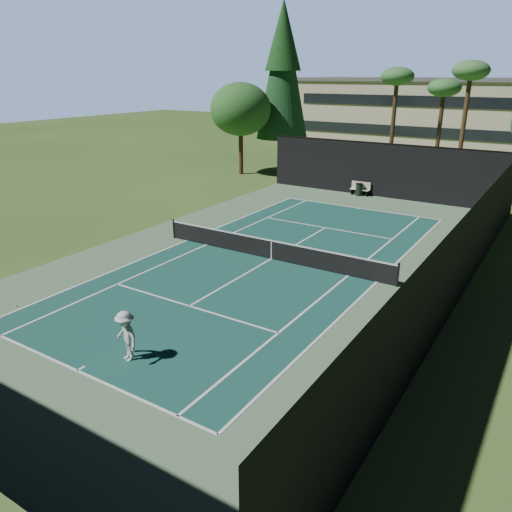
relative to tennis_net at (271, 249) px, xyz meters
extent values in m
plane|color=#395A22|center=(0.00, 0.00, -0.56)|extent=(160.00, 160.00, 0.00)
cube|color=#587B56|center=(0.00, 0.00, -0.55)|extent=(18.00, 32.00, 0.01)
cube|color=#174B43|center=(0.00, 0.00, -0.55)|extent=(10.97, 23.77, 0.01)
cube|color=white|center=(0.00, -11.88, -0.54)|extent=(10.97, 0.10, 0.01)
cube|color=white|center=(0.00, 11.88, -0.54)|extent=(10.97, 0.10, 0.01)
cube|color=white|center=(0.00, -6.40, -0.54)|extent=(8.23, 0.10, 0.01)
cube|color=white|center=(0.00, 6.40, -0.54)|extent=(8.23, 0.10, 0.01)
cube|color=white|center=(-5.49, 0.00, -0.54)|extent=(0.10, 23.77, 0.01)
cube|color=white|center=(5.49, 0.00, -0.54)|extent=(0.10, 23.77, 0.01)
cube|color=white|center=(-4.12, 0.00, -0.54)|extent=(0.10, 23.77, 0.01)
cube|color=white|center=(4.12, 0.00, -0.54)|extent=(0.10, 23.77, 0.01)
cube|color=white|center=(0.00, 0.00, -0.54)|extent=(0.10, 12.80, 0.01)
cube|color=white|center=(0.00, -11.73, -0.54)|extent=(0.10, 0.30, 0.01)
cube|color=white|center=(0.00, 11.73, -0.54)|extent=(0.10, 0.30, 0.01)
cylinder|color=black|center=(-6.40, 0.00, -0.01)|extent=(0.10, 0.10, 1.10)
cylinder|color=black|center=(6.40, 0.00, -0.01)|extent=(0.10, 0.10, 1.10)
cube|color=black|center=(0.00, 0.00, -0.06)|extent=(12.80, 0.02, 0.92)
cube|color=white|center=(0.00, 0.00, 0.43)|extent=(12.80, 0.04, 0.07)
cube|color=white|center=(0.00, 0.00, -0.06)|extent=(0.05, 0.03, 0.92)
cube|color=black|center=(0.00, 16.00, 1.44)|extent=(18.00, 0.04, 4.00)
cube|color=black|center=(9.00, 0.00, 1.44)|extent=(0.04, 32.00, 4.00)
cube|color=black|center=(-9.00, 0.00, 1.44)|extent=(0.04, 32.00, 4.00)
cube|color=black|center=(0.00, 16.00, 3.44)|extent=(18.00, 0.06, 0.06)
imported|color=silver|center=(0.85, -10.53, 0.31)|extent=(1.26, 0.95, 1.73)
sphere|color=#C6D931|center=(-5.84, -10.14, -0.52)|extent=(0.08, 0.08, 0.08)
sphere|color=#D4E734|center=(-2.62, 1.35, -0.53)|extent=(0.06, 0.06, 0.06)
sphere|color=#BCDF32|center=(3.14, 2.36, -0.53)|extent=(0.06, 0.06, 0.06)
sphere|color=#C9D12F|center=(-4.79, 3.63, -0.52)|extent=(0.07, 0.07, 0.07)
cube|color=beige|center=(-1.47, 15.66, -0.11)|extent=(1.50, 0.45, 0.05)
cube|color=beige|center=(-1.47, 15.86, 0.19)|extent=(1.50, 0.06, 0.55)
cube|color=black|center=(-2.07, 15.66, -0.35)|extent=(0.06, 0.40, 0.42)
cube|color=black|center=(-0.87, 15.66, -0.35)|extent=(0.06, 0.40, 0.42)
cylinder|color=black|center=(-1.47, 15.51, -0.11)|extent=(0.52, 0.52, 0.90)
cylinder|color=black|center=(-1.47, 15.51, 0.36)|extent=(0.56, 0.56, 0.05)
cylinder|color=#45331D|center=(-12.00, 22.00, 1.24)|extent=(0.50, 0.50, 3.60)
cone|color=#163E1D|center=(-12.00, 22.00, 8.44)|extent=(4.80, 4.80, 12.00)
cone|color=#163C17|center=(-12.00, 22.00, 11.44)|extent=(3.30, 3.30, 6.00)
cylinder|color=#422F1C|center=(-2.00, 24.00, 3.72)|extent=(0.36, 0.36, 8.55)
ellipsoid|color=#356D31|center=(-2.00, 24.00, 7.99)|extent=(2.80, 2.80, 1.54)
cylinder|color=#422E1C|center=(1.50, 26.00, 3.27)|extent=(0.36, 0.36, 7.65)
ellipsoid|color=#31692F|center=(1.50, 26.00, 7.09)|extent=(2.80, 2.80, 1.54)
cylinder|color=#4C3520|center=(4.00, 23.00, 3.94)|extent=(0.36, 0.36, 9.00)
ellipsoid|color=#396D31|center=(4.00, 23.00, 8.44)|extent=(2.80, 2.80, 1.54)
cylinder|color=#4F3221|center=(-14.00, 18.00, 1.31)|extent=(0.40, 0.40, 3.74)
ellipsoid|color=#286125|center=(-14.00, 18.00, 5.22)|extent=(5.44, 5.44, 4.62)
cube|color=beige|center=(0.00, 46.00, 3.44)|extent=(40.00, 12.00, 8.00)
cube|color=#59595B|center=(0.00, 46.00, 7.54)|extent=(40.50, 12.50, 0.40)
cube|color=black|center=(0.00, 39.95, 1.84)|extent=(38.00, 0.15, 1.20)
cube|color=black|center=(0.00, 39.95, 5.24)|extent=(38.00, 0.15, 1.20)
camera|label=1|loc=(11.94, -20.20, 8.22)|focal=35.00mm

